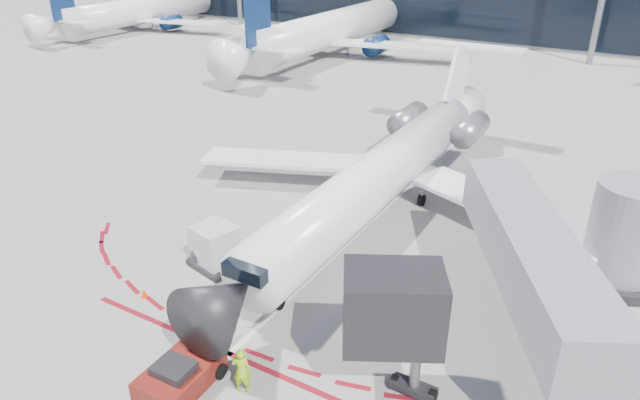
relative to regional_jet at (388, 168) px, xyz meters
The scene contains 10 objects.
ground 3.67m from the regional_jet, 91.34° to the right, with size 260.00×260.00×0.00m, color slate.
apron_centerline 2.59m from the regional_jet, 95.25° to the right, with size 0.25×40.00×0.01m, color silver.
apron_stop_bar 14.40m from the regional_jet, 90.25° to the right, with size 14.00×0.25×0.01m, color maroon.
jet_bridge 11.29m from the regional_jet, 30.33° to the right, with size 10.03×15.20×4.90m.
regional_jet is the anchor object (origin of this frame).
pushback_tug 16.51m from the regional_jet, 91.54° to the right, with size 2.09×4.74×1.22m.
ramp_worker 15.56m from the regional_jet, 84.44° to the right, with size 0.66×0.44×1.82m, color #B0E117.
uld_container 10.71m from the regional_jet, 114.74° to the right, with size 2.63×2.37×2.11m.
safety_cone_left 14.48m from the regional_jet, 112.91° to the right, with size 0.31×0.31×0.43m, color #F83605.
bg_airliner_1 42.95m from the regional_jet, 122.88° to the left, with size 37.08×39.27×12.00m, color white, non-canonical shape.
Camera 1 is at (11.44, -24.29, 14.73)m, focal length 32.00 mm.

